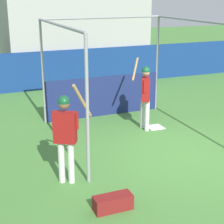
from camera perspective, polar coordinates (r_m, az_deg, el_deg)
name	(u,v)px	position (r m, az deg, el deg)	size (l,w,h in m)	color
ground_plane	(187,154)	(9.26, 11.38, -6.24)	(60.00, 60.00, 0.00)	#477F38
outfield_wall	(87,67)	(15.55, -3.90, 6.81)	(24.00, 0.12, 1.52)	navy
bleacher_section	(71,37)	(17.34, -6.20, 11.35)	(5.95, 4.00, 3.60)	#9E9E99
batting_cage	(113,80)	(10.84, 0.11, 4.88)	(3.79, 4.02, 3.04)	gray
home_plate	(155,127)	(10.85, 6.61, -2.31)	(0.44, 0.44, 0.02)	white
player_batter	(145,92)	(10.37, 5.07, 3.13)	(0.59, 0.96, 1.94)	silver
player_waiting	(66,131)	(7.40, -7.09, -2.84)	(0.80, 0.57, 2.12)	silver
equipment_bag	(113,203)	(6.86, 0.15, -13.65)	(0.70, 0.28, 0.28)	maroon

